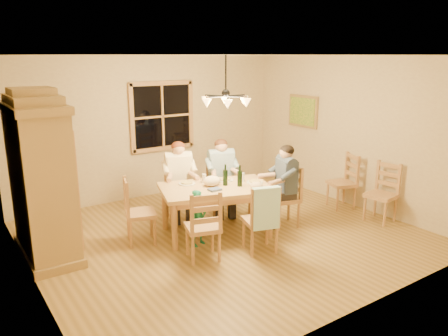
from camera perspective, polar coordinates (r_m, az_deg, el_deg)
floor at (r=6.83m, az=0.21°, el=-8.72°), size 5.50×5.50×0.00m
ceiling at (r=6.28m, az=0.24°, el=14.56°), size 5.50×5.00×0.02m
wall_back at (r=8.56m, az=-9.33°, el=5.29°), size 5.50×0.02×2.70m
wall_left at (r=5.41m, az=-24.57°, el=-1.24°), size 0.02×5.00×2.70m
wall_right at (r=8.27m, az=16.19°, el=4.58°), size 0.02×5.00×2.70m
window at (r=8.59m, az=-8.07°, el=6.71°), size 1.30×0.06×1.30m
painting at (r=9.01m, az=10.26°, el=7.30°), size 0.06×0.78×0.64m
chandelier at (r=6.31m, az=0.23°, el=8.89°), size 0.77×0.68×0.71m
armoire at (r=6.31m, az=-22.70°, el=-1.69°), size 0.66×1.40×2.30m
dining_table at (r=6.67m, az=-1.05°, el=-3.31°), size 1.88×1.45×0.76m
chair_far_left at (r=7.41m, az=-5.82°, el=-4.40°), size 0.54×0.53×0.99m
chair_far_right at (r=7.58m, az=-0.35°, el=-3.89°), size 0.54×0.53×0.99m
chair_near_left at (r=5.98m, az=-2.77°, el=-9.07°), size 0.54×0.53×0.99m
chair_near_right at (r=6.22m, az=4.70°, el=-8.15°), size 0.54×0.53×0.99m
chair_end_left at (r=6.58m, az=-10.77°, el=-7.08°), size 0.53×0.54×0.99m
chair_end_right at (r=7.17m, az=7.86°, el=-5.12°), size 0.53×0.54×0.99m
adult_woman at (r=7.25m, az=-5.93°, el=-0.38°), size 0.49×0.51×0.87m
adult_plaid_man at (r=7.43m, az=-0.36°, el=0.05°), size 0.49×0.51×0.87m
adult_slate_man at (r=7.01m, az=8.01°, el=-0.97°), size 0.51×0.49×0.87m
towel at (r=5.92m, az=5.47°, el=-5.27°), size 0.39×0.21×0.58m
wine_bottle_a at (r=6.66m, az=0.18°, el=-0.89°), size 0.08×0.08×0.33m
wine_bottle_b at (r=6.61m, az=2.07°, el=-1.03°), size 0.08×0.08×0.33m
plate_woman at (r=6.78m, az=-4.86°, el=-2.05°), size 0.26×0.26×0.02m
plate_plaid at (r=6.95m, az=0.18°, el=-1.58°), size 0.26×0.26×0.02m
plate_slate at (r=6.84m, az=4.05°, el=-1.89°), size 0.26×0.26×0.02m
wine_glass_a at (r=6.83m, az=-2.62°, el=-1.36°), size 0.06×0.06×0.14m
wine_glass_b at (r=6.88m, az=2.44°, el=-1.22°), size 0.06×0.06×0.14m
cap at (r=6.51m, az=4.27°, el=-2.32°), size 0.20×0.20×0.11m
napkin at (r=6.45m, az=-1.22°, el=-2.82°), size 0.21×0.19×0.03m
cloth_bundle at (r=6.66m, az=-1.58°, el=-1.69°), size 0.28×0.22×0.15m
child at (r=6.35m, az=-3.35°, el=-6.53°), size 0.35×0.28×0.83m
chair_spare_front at (r=7.71m, az=19.73°, el=-4.45°), size 0.48×0.49×0.99m
chair_spare_back at (r=8.20m, az=15.04°, el=-2.97°), size 0.54×0.55×0.99m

